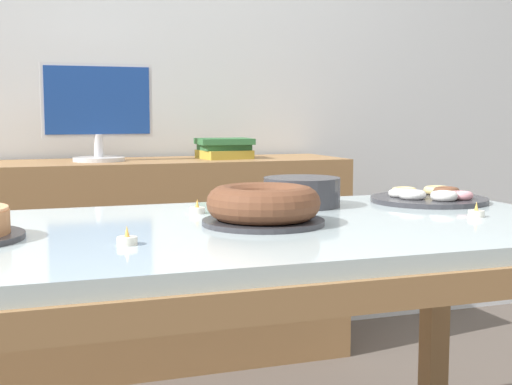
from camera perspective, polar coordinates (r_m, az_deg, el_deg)
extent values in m
cube|color=silver|center=(3.18, -10.77, 11.30)|extent=(8.00, 0.10, 2.60)
cube|color=silver|center=(1.63, -1.76, -3.26)|extent=(1.70, 0.87, 0.04)
cube|color=olive|center=(1.26, 4.04, -8.35)|extent=(1.74, 0.08, 0.06)
cube|color=olive|center=(2.03, -5.32, -2.75)|extent=(1.74, 0.08, 0.06)
cube|color=olive|center=(2.41, 14.10, -9.91)|extent=(0.07, 0.07, 0.71)
cube|color=olive|center=(2.93, -9.52, -5.62)|extent=(1.71, 0.44, 0.83)
cylinder|color=silver|center=(2.85, -12.46, 2.62)|extent=(0.20, 0.20, 0.02)
cylinder|color=silver|center=(2.85, -12.49, 3.68)|extent=(0.04, 0.04, 0.09)
cube|color=silver|center=(2.85, -12.57, 7.20)|extent=(0.42, 0.02, 0.28)
cube|color=navy|center=(2.83, -12.54, 7.21)|extent=(0.40, 0.00, 0.26)
cube|color=#B29933|center=(2.96, -2.56, 3.07)|extent=(0.21, 0.20, 0.04)
cube|color=#2D6638|center=(2.96, -2.56, 3.65)|extent=(0.20, 0.15, 0.02)
cube|color=#2D6638|center=(2.96, -2.56, 4.12)|extent=(0.23, 0.19, 0.02)
cylinder|color=#333338|center=(1.64, 0.59, -2.38)|extent=(0.28, 0.28, 0.01)
torus|color=brown|center=(1.63, 0.60, -0.82)|extent=(0.26, 0.26, 0.08)
cylinder|color=#333338|center=(2.11, 13.65, -0.56)|extent=(0.33, 0.33, 0.01)
torus|color=brown|center=(2.15, 14.99, 0.08)|extent=(0.08, 0.08, 0.03)
torus|color=#EAD184|center=(2.20, 14.33, 0.18)|extent=(0.08, 0.08, 0.02)
torus|color=#EAD184|center=(2.16, 11.77, 0.11)|extent=(0.08, 0.08, 0.02)
torus|color=white|center=(2.10, 11.43, -0.06)|extent=(0.07, 0.07, 0.02)
torus|color=white|center=(2.06, 12.40, -0.17)|extent=(0.08, 0.08, 0.02)
torus|color=white|center=(2.04, 14.81, -0.26)|extent=(0.07, 0.07, 0.03)
torus|color=pink|center=(2.08, 16.02, -0.22)|extent=(0.07, 0.07, 0.02)
cylinder|color=#333338|center=(1.96, 3.67, -0.97)|extent=(0.21, 0.21, 0.01)
cylinder|color=#333338|center=(1.96, 3.67, -0.68)|extent=(0.21, 0.21, 0.01)
cylinder|color=#333338|center=(1.96, 3.68, -0.39)|extent=(0.21, 0.21, 0.01)
cylinder|color=#333338|center=(1.96, 3.68, -0.10)|extent=(0.21, 0.21, 0.01)
cylinder|color=#333338|center=(1.95, 3.68, 0.19)|extent=(0.21, 0.21, 0.01)
cylinder|color=#333338|center=(1.95, 3.68, 0.48)|extent=(0.21, 0.21, 0.01)
cylinder|color=#333338|center=(1.95, 3.69, 0.77)|extent=(0.21, 0.21, 0.01)
cylinder|color=#333338|center=(1.95, 3.69, 1.07)|extent=(0.21, 0.21, 0.01)
cylinder|color=silver|center=(1.84, 17.20, -1.63)|extent=(0.04, 0.04, 0.02)
cylinder|color=white|center=(1.84, 17.21, -1.44)|extent=(0.03, 0.03, 0.00)
cone|color=#F9B74C|center=(1.84, 17.22, -1.04)|extent=(0.01, 0.01, 0.02)
cylinder|color=silver|center=(1.41, -10.27, -3.82)|extent=(0.04, 0.04, 0.02)
cylinder|color=white|center=(1.41, -10.28, -3.58)|extent=(0.03, 0.03, 0.00)
cone|color=#F9B74C|center=(1.40, -10.29, -3.06)|extent=(0.01, 0.01, 0.02)
cylinder|color=silver|center=(1.82, -4.72, -1.44)|extent=(0.04, 0.04, 0.02)
cylinder|color=white|center=(1.82, -4.72, -1.25)|extent=(0.03, 0.03, 0.00)
cone|color=#F9B74C|center=(1.82, -4.72, -0.85)|extent=(0.01, 0.01, 0.02)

